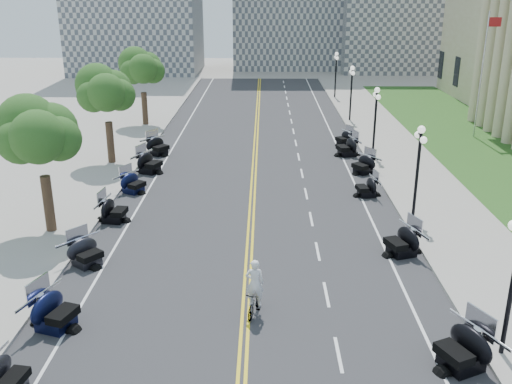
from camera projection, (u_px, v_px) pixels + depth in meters
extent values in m
plane|color=gray|center=(249.00, 251.00, 26.68)|extent=(160.00, 160.00, 0.00)
cube|color=#333335|center=(253.00, 183.00, 36.10)|extent=(16.00, 90.00, 0.01)
cube|color=yellow|center=(252.00, 183.00, 36.10)|extent=(0.12, 90.00, 0.00)
cube|color=yellow|center=(255.00, 183.00, 36.10)|extent=(0.12, 90.00, 0.00)
cube|color=white|center=(354.00, 183.00, 36.01)|extent=(0.12, 90.00, 0.00)
cube|color=white|center=(153.00, 182.00, 36.19)|extent=(0.12, 90.00, 0.00)
cube|color=white|center=(338.00, 354.00, 19.10)|extent=(0.12, 2.00, 0.00)
cube|color=white|center=(326.00, 294.00, 22.86)|extent=(0.12, 2.00, 0.00)
cube|color=white|center=(318.00, 251.00, 26.63)|extent=(0.12, 2.00, 0.00)
cube|color=white|center=(311.00, 219.00, 30.40)|extent=(0.12, 2.00, 0.00)
cube|color=white|center=(306.00, 194.00, 34.17)|extent=(0.12, 2.00, 0.00)
cube|color=white|center=(302.00, 173.00, 37.94)|extent=(0.12, 2.00, 0.00)
cube|color=white|center=(299.00, 157.00, 41.71)|extent=(0.12, 2.00, 0.00)
cube|color=white|center=(296.00, 143.00, 45.48)|extent=(0.12, 2.00, 0.00)
cube|color=white|center=(293.00, 131.00, 49.25)|extent=(0.12, 2.00, 0.00)
cube|color=white|center=(291.00, 121.00, 53.01)|extent=(0.12, 2.00, 0.00)
cube|color=white|center=(290.00, 112.00, 56.78)|extent=(0.12, 2.00, 0.00)
cube|color=white|center=(288.00, 105.00, 60.55)|extent=(0.12, 2.00, 0.00)
cube|color=white|center=(287.00, 98.00, 64.32)|extent=(0.12, 2.00, 0.00)
cube|color=white|center=(286.00, 92.00, 68.09)|extent=(0.12, 2.00, 0.00)
cube|color=white|center=(284.00, 87.00, 71.86)|extent=(0.12, 2.00, 0.00)
cube|color=white|center=(283.00, 82.00, 75.63)|extent=(0.12, 2.00, 0.00)
cube|color=#9E9991|center=(420.00, 182.00, 35.93)|extent=(5.00, 90.00, 0.15)
cube|color=#9E9991|center=(89.00, 181.00, 36.22)|extent=(5.00, 90.00, 0.15)
cube|color=#356023|center=(485.00, 150.00, 43.38)|extent=(9.00, 60.00, 0.10)
imported|color=#A51414|center=(255.00, 302.00, 21.35)|extent=(0.90, 1.74, 1.01)
imported|color=silver|center=(255.00, 267.00, 20.86)|extent=(0.69, 0.45, 1.90)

